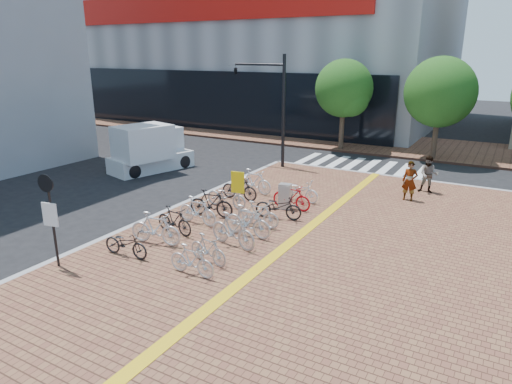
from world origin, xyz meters
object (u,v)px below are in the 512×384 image
Objects in this scene: bike_9 at (208,249)px; bike_10 at (233,230)px; bike_11 at (248,221)px; pedestrian_b at (429,174)px; traffic_light_pole at (261,89)px; utility_box at (285,196)px; notice_sign at (50,209)px; bike_8 at (192,260)px; box_truck at (149,149)px; bike_14 at (291,197)px; bike_3 at (198,211)px; bike_13 at (278,206)px; bike_1 at (155,228)px; pedestrian_a at (410,181)px; bike_5 at (226,196)px; bike_6 at (239,188)px; bike_4 at (211,203)px; bike_12 at (258,214)px; yellow_sign at (238,187)px; bike_2 at (174,220)px; bike_7 at (254,181)px; bike_0 at (126,243)px; bike_15 at (300,190)px.

bike_9 is 1.46m from bike_10.
pedestrian_b is (4.61, 8.81, 0.30)m from bike_11.
utility_box is at bearing -53.63° from traffic_light_pole.
notice_sign is (-3.88, -4.99, 1.29)m from bike_11.
notice_sign reaches higher than bike_9.
box_truck is (-10.13, 9.36, 0.63)m from bike_8.
pedestrian_b reaches higher than bike_14.
bike_3 is 0.95× the size of bike_13.
utility_box is at bearing -31.61° from bike_1.
bike_8 is 0.89× the size of pedestrian_a.
bike_8 is (2.52, -5.71, -0.03)m from bike_5.
bike_6 is 0.91× the size of bike_10.
bike_14 is at bearing -31.39° from bike_3.
bike_4 is 2.54m from bike_11.
bike_13 is 8.32m from notice_sign.
box_truck is at bearing 71.04° from bike_6.
bike_12 is 0.34× the size of box_truck.
box_truck reaches higher than pedestrian_b.
traffic_light_pole is (-2.52, 6.47, 3.78)m from bike_6.
box_truck reaches higher than bike_14.
pedestrian_b is 9.51m from yellow_sign.
bike_4 reaches higher than bike_3.
bike_2 is 0.89× the size of bike_7.
utility_box reaches higher than bike_0.
bike_1 is 0.38× the size of box_truck.
bike_4 is at bearing 5.99° from bike_3.
traffic_light_pole is (-4.94, 5.32, 3.82)m from bike_15.
bike_10 reaches higher than bike_9.
bike_7 is 7.53m from bike_9.
bike_14 is (-0.01, 6.82, 0.06)m from bike_8.
bike_5 is at bearing -154.45° from utility_box.
box_truck is (-7.48, 9.36, 0.67)m from bike_0.
bike_9 is 0.88× the size of pedestrian_a.
bike_15 is at bearing -7.75° from box_truck.
traffic_light_pole is (-1.14, 14.93, 2.46)m from notice_sign.
pedestrian_a is at bearing -17.00° from traffic_light_pole.
bike_1 is 5.64m from bike_6.
bike_5 is at bearing 7.68° from bike_3.
yellow_sign is at bearing -21.31° from bike_2.
yellow_sign is (-5.78, -7.54, 0.48)m from pedestrian_b.
box_truck is at bearing -173.62° from pedestrian_b.
yellow_sign is at bearing 153.64° from bike_14.
bike_14 is at bearing -22.29° from bike_2.
bike_10 is at bearing -173.71° from bike_15.
traffic_light_pole is at bearing 20.68° from bike_6.
bike_0 is 14.10m from traffic_light_pole.
pedestrian_a is at bearing 41.32° from utility_box.
bike_0 is 0.91× the size of bike_15.
bike_0 is 0.89× the size of bike_5.
notice_sign is (-1.33, -1.60, 1.41)m from bike_0.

